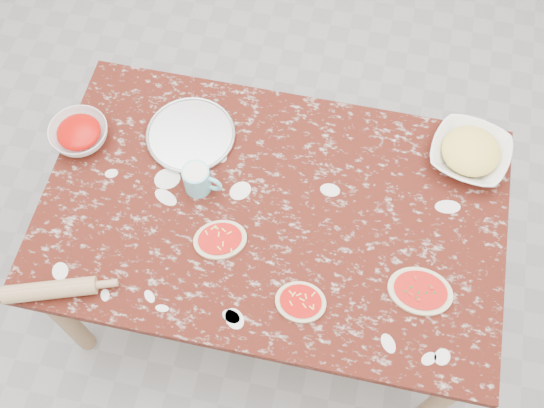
{
  "coord_description": "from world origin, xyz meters",
  "views": [
    {
      "loc": [
        0.2,
        -0.96,
        2.75
      ],
      "look_at": [
        0.0,
        0.0,
        0.8
      ],
      "focal_mm": 42.66,
      "sensor_mm": 36.0,
      "label": 1
    }
  ],
  "objects_px": {
    "sauce_bowl": "(80,134)",
    "flour_mug": "(198,179)",
    "worktable": "(272,221)",
    "cheese_bowl": "(469,154)",
    "rolling_pin": "(50,290)",
    "pizza_tray": "(191,135)"
  },
  "relations": [
    {
      "from": "flour_mug",
      "to": "sauce_bowl",
      "type": "bearing_deg",
      "value": 167.55
    },
    {
      "from": "worktable",
      "to": "rolling_pin",
      "type": "height_order",
      "value": "rolling_pin"
    },
    {
      "from": "pizza_tray",
      "to": "sauce_bowl",
      "type": "bearing_deg",
      "value": -166.16
    },
    {
      "from": "sauce_bowl",
      "to": "flour_mug",
      "type": "relative_size",
      "value": 1.51
    },
    {
      "from": "pizza_tray",
      "to": "flour_mug",
      "type": "xyz_separation_m",
      "value": [
        0.09,
        -0.2,
        0.05
      ]
    },
    {
      "from": "cheese_bowl",
      "to": "flour_mug",
      "type": "height_order",
      "value": "flour_mug"
    },
    {
      "from": "cheese_bowl",
      "to": "rolling_pin",
      "type": "relative_size",
      "value": 0.93
    },
    {
      "from": "worktable",
      "to": "flour_mug",
      "type": "bearing_deg",
      "value": 172.23
    },
    {
      "from": "rolling_pin",
      "to": "worktable",
      "type": "bearing_deg",
      "value": 34.75
    },
    {
      "from": "pizza_tray",
      "to": "sauce_bowl",
      "type": "xyz_separation_m",
      "value": [
        -0.39,
        -0.1,
        0.03
      ]
    },
    {
      "from": "worktable",
      "to": "pizza_tray",
      "type": "height_order",
      "value": "pizza_tray"
    },
    {
      "from": "worktable",
      "to": "cheese_bowl",
      "type": "distance_m",
      "value": 0.74
    },
    {
      "from": "pizza_tray",
      "to": "rolling_pin",
      "type": "distance_m",
      "value": 0.73
    },
    {
      "from": "sauce_bowl",
      "to": "flour_mug",
      "type": "bearing_deg",
      "value": -12.45
    },
    {
      "from": "worktable",
      "to": "cheese_bowl",
      "type": "height_order",
      "value": "cheese_bowl"
    },
    {
      "from": "sauce_bowl",
      "to": "cheese_bowl",
      "type": "xyz_separation_m",
      "value": [
        1.38,
        0.21,
        0.0
      ]
    },
    {
      "from": "sauce_bowl",
      "to": "rolling_pin",
      "type": "height_order",
      "value": "sauce_bowl"
    },
    {
      "from": "worktable",
      "to": "sauce_bowl",
      "type": "height_order",
      "value": "sauce_bowl"
    },
    {
      "from": "worktable",
      "to": "sauce_bowl",
      "type": "bearing_deg",
      "value": 169.23
    },
    {
      "from": "sauce_bowl",
      "to": "rolling_pin",
      "type": "xyz_separation_m",
      "value": [
        0.11,
        -0.58,
        -0.0
      ]
    },
    {
      "from": "rolling_pin",
      "to": "flour_mug",
      "type": "bearing_deg",
      "value": 52.47
    },
    {
      "from": "cheese_bowl",
      "to": "rolling_pin",
      "type": "xyz_separation_m",
      "value": [
        -1.28,
        -0.79,
        -0.0
      ]
    }
  ]
}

